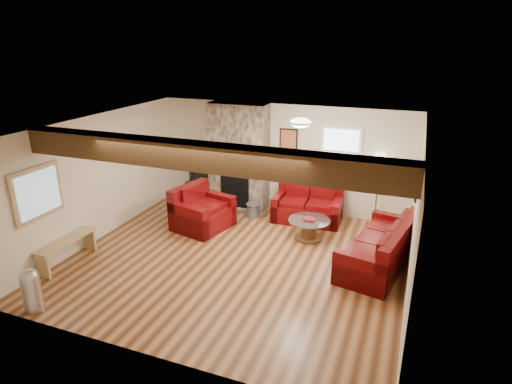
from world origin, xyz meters
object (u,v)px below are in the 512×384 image
(sofa_three, at_px, (379,244))
(floor_lamp, at_px, (380,164))
(armchair_red, at_px, (203,208))
(coffee_table, at_px, (309,229))
(television, at_px, (206,173))
(loveseat, at_px, (308,204))
(tv_cabinet, at_px, (207,191))

(sofa_three, height_order, floor_lamp, floor_lamp)
(armchair_red, height_order, floor_lamp, floor_lamp)
(coffee_table, relative_size, television, 1.04)
(loveseat, relative_size, coffee_table, 1.76)
(sofa_three, xyz_separation_m, floor_lamp, (-0.26, 1.80, 0.96))
(television, bearing_deg, loveseat, -6.38)
(loveseat, distance_m, floor_lamp, 1.78)
(loveseat, bearing_deg, armchair_red, -152.07)
(sofa_three, bearing_deg, loveseat, -119.18)
(sofa_three, xyz_separation_m, armchair_red, (-3.72, 0.30, 0.03))
(sofa_three, bearing_deg, television, -100.31)
(sofa_three, distance_m, tv_cabinet, 4.74)
(loveseat, relative_size, television, 1.82)
(armchair_red, bearing_deg, tv_cabinet, 37.85)
(armchair_red, relative_size, tv_cabinet, 1.14)
(armchair_red, bearing_deg, television, 37.85)
(tv_cabinet, height_order, floor_lamp, floor_lamp)
(coffee_table, bearing_deg, television, 157.99)
(coffee_table, xyz_separation_m, tv_cabinet, (-2.95, 1.19, 0.04))
(armchair_red, xyz_separation_m, floor_lamp, (3.45, 1.50, 0.93))
(loveseat, height_order, armchair_red, armchair_red)
(tv_cabinet, distance_m, floor_lamp, 4.28)
(armchair_red, distance_m, coffee_table, 2.31)
(armchair_red, bearing_deg, coffee_table, -69.33)
(floor_lamp, bearing_deg, sofa_three, -81.72)
(coffee_table, bearing_deg, sofa_three, -22.18)
(tv_cabinet, bearing_deg, loveseat, -6.38)
(armchair_red, xyz_separation_m, coffee_table, (2.27, 0.29, -0.25))
(coffee_table, bearing_deg, loveseat, 106.41)
(television, bearing_deg, sofa_three, -22.07)
(armchair_red, relative_size, television, 1.37)
(television, bearing_deg, tv_cabinet, 0.00)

